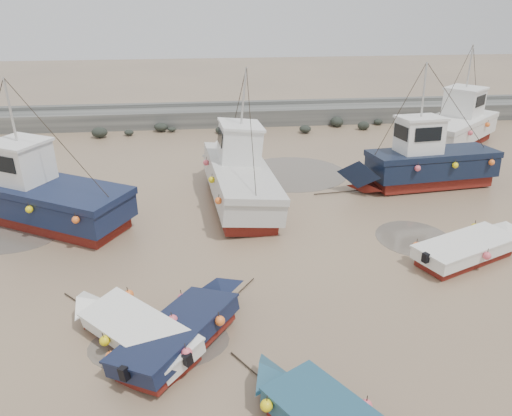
# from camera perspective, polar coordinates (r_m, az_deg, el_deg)

# --- Properties ---
(ground) EXTENTS (120.00, 120.00, 0.00)m
(ground) POSITION_cam_1_polar(r_m,az_deg,el_deg) (17.84, 1.62, -8.32)
(ground) COLOR #94795A
(ground) RESTS_ON ground
(seawall) EXTENTS (60.00, 4.92, 1.50)m
(seawall) POSITION_cam_1_polar(r_m,az_deg,el_deg) (38.04, -2.84, 10.45)
(seawall) COLOR slate
(seawall) RESTS_ON ground
(puddle_a) EXTENTS (4.11, 4.11, 0.01)m
(puddle_a) POSITION_cam_1_polar(r_m,az_deg,el_deg) (15.35, -10.99, -14.94)
(puddle_a) COLOR #5A5247
(puddle_a) RESTS_ON ground
(puddle_b) EXTENTS (3.09, 3.09, 0.01)m
(puddle_b) POSITION_cam_1_polar(r_m,az_deg,el_deg) (21.68, 17.56, -3.29)
(puddle_b) COLOR #5A5247
(puddle_b) RESTS_ON ground
(puddle_c) EXTENTS (3.82, 3.82, 0.01)m
(puddle_c) POSITION_cam_1_polar(r_m,az_deg,el_deg) (23.04, -26.22, -3.10)
(puddle_c) COLOR #5A5247
(puddle_c) RESTS_ON ground
(puddle_d) EXTENTS (6.12, 6.12, 0.01)m
(puddle_d) POSITION_cam_1_polar(r_m,az_deg,el_deg) (27.90, 4.14, 3.97)
(puddle_d) COLOR #5A5247
(puddle_d) RESTS_ON ground
(dinghy_0) EXTENTS (4.82, 4.93, 1.43)m
(dinghy_0) POSITION_cam_1_polar(r_m,az_deg,el_deg) (15.24, -13.74, -12.99)
(dinghy_0) COLOR maroon
(dinghy_0) RESTS_ON ground
(dinghy_1) EXTENTS (4.43, 5.67, 1.43)m
(dinghy_1) POSITION_cam_1_polar(r_m,az_deg,el_deg) (14.93, -7.91, -13.34)
(dinghy_1) COLOR maroon
(dinghy_1) RESTS_ON ground
(dinghy_3) EXTENTS (6.24, 3.38, 1.43)m
(dinghy_3) POSITION_cam_1_polar(r_m,az_deg,el_deg) (20.65, 23.47, -3.99)
(dinghy_3) COLOR maroon
(dinghy_3) RESTS_ON ground
(cabin_boat_0) EXTENTS (10.02, 6.78, 6.22)m
(cabin_boat_0) POSITION_cam_1_polar(r_m,az_deg,el_deg) (23.66, -23.92, 1.52)
(cabin_boat_0) COLOR maroon
(cabin_boat_0) RESTS_ON ground
(cabin_boat_1) EXTENTS (3.47, 11.06, 6.22)m
(cabin_boat_1) POSITION_cam_1_polar(r_m,az_deg,el_deg) (24.00, -2.36, 3.94)
(cabin_boat_1) COLOR maroon
(cabin_boat_1) RESTS_ON ground
(cabin_boat_2) EXTENTS (9.65, 3.20, 6.22)m
(cabin_boat_2) POSITION_cam_1_polar(r_m,az_deg,el_deg) (26.89, 18.43, 5.05)
(cabin_boat_2) COLOR maroon
(cabin_boat_2) RESTS_ON ground
(cabin_boat_3) EXTENTS (8.68, 7.66, 6.22)m
(cabin_boat_3) POSITION_cam_1_polar(r_m,az_deg,el_deg) (35.45, 22.17, 8.89)
(cabin_boat_3) COLOR maroon
(cabin_boat_3) RESTS_ON ground
(person) EXTENTS (0.77, 0.76, 1.79)m
(person) POSITION_cam_1_polar(r_m,az_deg,el_deg) (21.85, -3.22, -1.91)
(person) COLOR #181F39
(person) RESTS_ON ground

